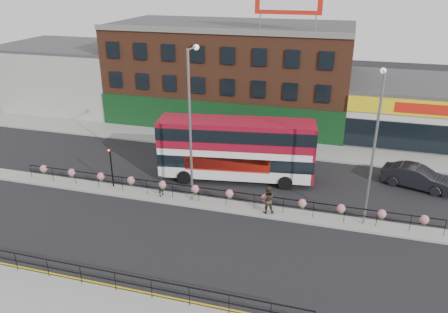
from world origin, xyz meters
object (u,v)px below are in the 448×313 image
(double_decker_bus, at_px, (237,144))
(pedestrian_b, at_px, (267,200))
(pedestrian_a, at_px, (161,186))
(car, at_px, (417,177))
(lamp_column_east, at_px, (375,138))
(lamp_column_west, at_px, (191,114))

(double_decker_bus, height_order, pedestrian_b, double_decker_bus)
(pedestrian_a, relative_size, pedestrian_b, 0.81)
(car, xyz_separation_m, pedestrian_a, (-18.01, -6.89, 0.09))
(double_decker_bus, distance_m, lamp_column_east, 10.96)
(double_decker_bus, bearing_deg, pedestrian_b, -54.82)
(lamp_column_west, relative_size, lamp_column_east, 1.09)
(pedestrian_b, distance_m, lamp_column_east, 7.96)
(pedestrian_a, bearing_deg, lamp_column_west, -66.24)
(car, distance_m, pedestrian_b, 12.45)
(pedestrian_b, xyz_separation_m, lamp_column_west, (-5.47, 0.59, 5.36))
(lamp_column_east, bearing_deg, car, 59.33)
(car, xyz_separation_m, pedestrian_b, (-10.18, -7.17, 0.28))
(double_decker_bus, relative_size, lamp_column_west, 1.15)
(car, height_order, pedestrian_a, pedestrian_a)
(pedestrian_b, relative_size, lamp_column_west, 0.18)
(pedestrian_a, height_order, pedestrian_b, pedestrian_b)
(pedestrian_a, xyz_separation_m, pedestrian_b, (7.83, -0.28, 0.19))
(car, xyz_separation_m, lamp_column_west, (-15.65, -6.58, 5.64))
(pedestrian_a, height_order, lamp_column_west, lamp_column_west)
(car, height_order, lamp_column_east, lamp_column_east)
(pedestrian_a, bearing_deg, lamp_column_east, -72.39)
(car, bearing_deg, pedestrian_a, 127.70)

